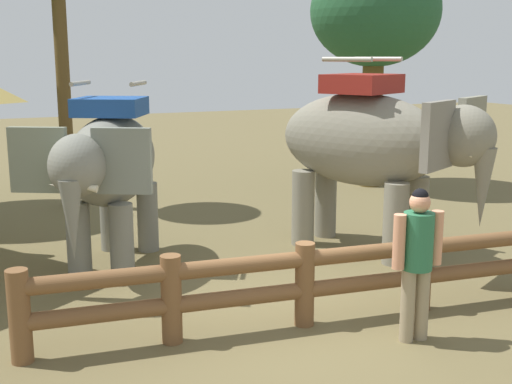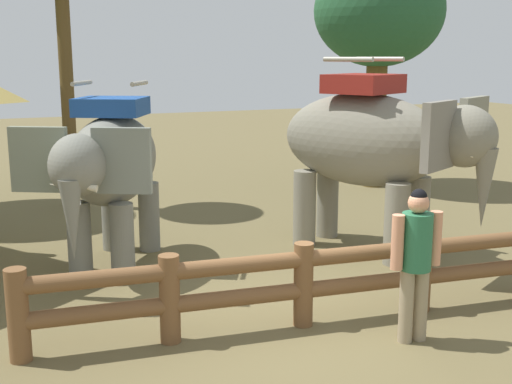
# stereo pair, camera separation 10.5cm
# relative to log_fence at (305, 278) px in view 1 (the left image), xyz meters

# --- Properties ---
(ground_plane) EXTENTS (60.00, 60.00, 0.00)m
(ground_plane) POSITION_rel_log_fence_xyz_m (0.00, 0.16, -0.60)
(ground_plane) COLOR brown
(log_fence) EXTENTS (6.80, 0.91, 1.05)m
(log_fence) POSITION_rel_log_fence_xyz_m (0.00, 0.00, 0.00)
(log_fence) COLOR brown
(log_fence) RESTS_ON ground
(elephant_near_left) EXTENTS (2.70, 3.38, 2.89)m
(elephant_near_left) POSITION_rel_log_fence_xyz_m (-1.70, 3.17, 1.02)
(elephant_near_left) COLOR slate
(elephant_near_left) RESTS_ON ground
(elephant_center) EXTENTS (3.01, 3.81, 3.25)m
(elephant_center) POSITION_rel_log_fence_xyz_m (2.49, 2.33, 1.22)
(elephant_center) COLOR gray
(elephant_center) RESTS_ON ground
(tourist_woman_in_black) EXTENTS (0.64, 0.37, 1.81)m
(tourist_woman_in_black) POSITION_rel_log_fence_xyz_m (0.97, -0.91, 0.44)
(tourist_woman_in_black) COLOR #9B896A
(tourist_woman_in_black) RESTS_ON ground
(tree_back_center) EXTENTS (3.16, 3.16, 5.67)m
(tree_back_center) POSITION_rel_log_fence_xyz_m (5.71, 7.24, 3.64)
(tree_back_center) COLOR brown
(tree_back_center) RESTS_ON ground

